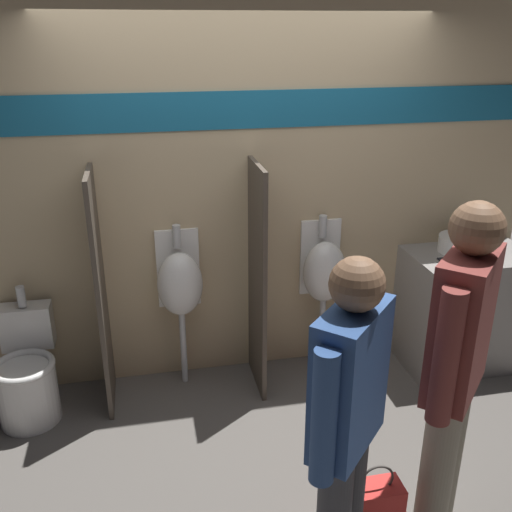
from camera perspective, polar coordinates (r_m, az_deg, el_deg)
ground_plane at (r=4.00m, az=0.51°, el=-14.99°), size 16.00×16.00×0.00m
display_wall at (r=3.93m, az=-1.28°, el=6.50°), size 4.24×0.07×2.70m
sink_counter at (r=4.56m, az=20.10°, el=-4.96°), size 0.90×0.56×0.89m
sink_basin at (r=4.39m, az=20.01°, el=1.12°), size 0.35×0.35×0.25m
cell_phone at (r=4.17m, az=18.50°, el=-0.55°), size 0.07×0.14×0.01m
divider_near_counter at (r=3.82m, az=-15.23°, el=-3.69°), size 0.03×0.49×1.61m
divider_mid at (r=3.87m, az=0.13°, el=-2.47°), size 0.03×0.49×1.61m
urinal_near_counter at (r=3.93m, az=-7.62°, el=-2.77°), size 0.31×0.26×1.17m
urinal_far at (r=4.12m, az=6.81°, el=-1.55°), size 0.31×0.26×1.17m
toilet at (r=4.07m, az=-21.90°, el=-11.19°), size 0.40×0.56×0.84m
person_in_vest at (r=2.47m, az=9.09°, el=-16.02°), size 0.42×0.44×1.63m
person_with_lanyard at (r=2.79m, az=19.34°, el=-10.45°), size 0.46×0.47×1.75m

